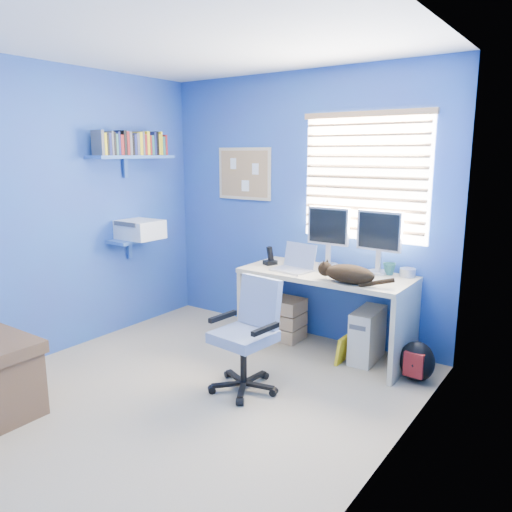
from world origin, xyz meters
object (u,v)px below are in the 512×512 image
Objects in this scene: cat at (350,274)px; office_chair at (247,349)px; tower_pc at (367,335)px; laptop at (292,259)px; desk at (325,313)px.

cat is 1.01m from office_chair.
cat reaches higher than tower_pc.
laptop reaches higher than cat.
desk is 0.96m from office_chair.
laptop is 0.99m from office_chair.
desk is 1.76× the size of office_chair.
cat is 0.49× the size of office_chair.
desk is 0.59m from cat.
desk is 3.56× the size of cat.
cat is (0.32, -0.22, 0.44)m from desk.
cat is 0.66m from tower_pc.
office_chair is at bearing -120.75° from tower_pc.
cat reaches higher than office_chair.
cat is at bearing -1.61° from laptop.
cat is at bearing -104.29° from tower_pc.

